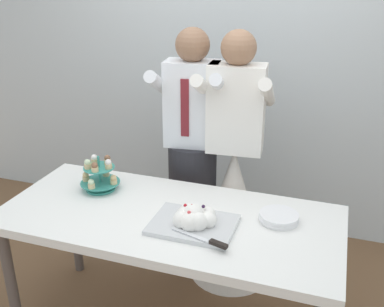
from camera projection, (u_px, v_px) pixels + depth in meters
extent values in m
cube|color=silver|center=(236.00, 45.00, 3.32)|extent=(5.20, 0.10, 2.90)
cube|color=white|center=(168.00, 218.00, 2.35)|extent=(1.80, 0.80, 0.05)
cylinder|color=#564C47|center=(11.00, 283.00, 2.46)|extent=(0.06, 0.06, 0.72)
cylinder|color=#564C47|center=(75.00, 225.00, 3.02)|extent=(0.06, 0.06, 0.72)
cylinder|color=#564C47|center=(324.00, 274.00, 2.53)|extent=(0.06, 0.06, 0.72)
cylinder|color=teal|center=(101.00, 188.00, 2.61)|extent=(0.17, 0.17, 0.01)
cylinder|color=teal|center=(99.00, 173.00, 2.57)|extent=(0.01, 0.01, 0.21)
cylinder|color=teal|center=(100.00, 182.00, 2.59)|extent=(0.23, 0.23, 0.01)
cylinder|color=#D1B784|center=(114.00, 182.00, 2.56)|extent=(0.04, 0.04, 0.03)
sphere|color=#D6B27A|center=(113.00, 178.00, 2.56)|extent=(0.04, 0.04, 0.04)
cylinder|color=#D1B784|center=(106.00, 174.00, 2.67)|extent=(0.04, 0.04, 0.03)
sphere|color=#EAB7C6|center=(106.00, 170.00, 2.66)|extent=(0.04, 0.04, 0.04)
cylinder|color=#D1B784|center=(86.00, 178.00, 2.60)|extent=(0.04, 0.04, 0.03)
sphere|color=#D6B27A|center=(86.00, 175.00, 2.59)|extent=(0.04, 0.04, 0.04)
cylinder|color=#D1B784|center=(91.00, 186.00, 2.51)|extent=(0.04, 0.04, 0.03)
sphere|color=beige|center=(91.00, 182.00, 2.50)|extent=(0.04, 0.04, 0.04)
cylinder|color=teal|center=(99.00, 167.00, 2.56)|extent=(0.18, 0.18, 0.01)
cylinder|color=#D1B784|center=(109.00, 166.00, 2.53)|extent=(0.04, 0.04, 0.03)
sphere|color=white|center=(108.00, 162.00, 2.53)|extent=(0.04, 0.04, 0.04)
cylinder|color=#D1B784|center=(108.00, 162.00, 2.59)|extent=(0.04, 0.04, 0.03)
sphere|color=brown|center=(107.00, 158.00, 2.58)|extent=(0.04, 0.04, 0.04)
cylinder|color=#D1B784|center=(94.00, 161.00, 2.60)|extent=(0.04, 0.04, 0.03)
sphere|color=white|center=(94.00, 157.00, 2.59)|extent=(0.04, 0.04, 0.04)
cylinder|color=#D1B784|center=(88.00, 166.00, 2.53)|extent=(0.04, 0.04, 0.03)
sphere|color=beige|center=(87.00, 162.00, 2.52)|extent=(0.04, 0.04, 0.04)
cylinder|color=#D1B784|center=(95.00, 169.00, 2.49)|extent=(0.04, 0.04, 0.03)
sphere|color=brown|center=(95.00, 165.00, 2.49)|extent=(0.04, 0.04, 0.04)
cube|color=silver|center=(193.00, 225.00, 2.22)|extent=(0.42, 0.31, 0.02)
sphere|color=white|center=(208.00, 220.00, 2.18)|extent=(0.08, 0.08, 0.08)
sphere|color=white|center=(208.00, 214.00, 2.24)|extent=(0.08, 0.08, 0.08)
sphere|color=white|center=(196.00, 214.00, 2.24)|extent=(0.08, 0.08, 0.08)
sphere|color=white|center=(189.00, 212.00, 2.25)|extent=(0.10, 0.10, 0.10)
sphere|color=white|center=(185.00, 216.00, 2.22)|extent=(0.09, 0.09, 0.09)
sphere|color=white|center=(182.00, 220.00, 2.18)|extent=(0.09, 0.09, 0.09)
sphere|color=white|center=(190.00, 222.00, 2.16)|extent=(0.10, 0.10, 0.10)
sphere|color=white|center=(198.00, 222.00, 2.16)|extent=(0.10, 0.10, 0.10)
sphere|color=white|center=(193.00, 215.00, 2.20)|extent=(0.11, 0.11, 0.11)
sphere|color=#B21923|center=(193.00, 207.00, 2.19)|extent=(0.02, 0.02, 0.02)
sphere|color=#B21923|center=(192.00, 206.00, 2.19)|extent=(0.02, 0.02, 0.02)
sphere|color=#B21923|center=(194.00, 207.00, 2.18)|extent=(0.02, 0.02, 0.02)
sphere|color=#DB474C|center=(189.00, 212.00, 2.15)|extent=(0.02, 0.02, 0.02)
sphere|color=#2D1938|center=(203.00, 206.00, 2.21)|extent=(0.02, 0.02, 0.02)
sphere|color=#B21923|center=(185.00, 205.00, 2.22)|extent=(0.02, 0.02, 0.02)
sphere|color=#DB474C|center=(193.00, 208.00, 2.18)|extent=(0.02, 0.02, 0.02)
cube|color=silver|center=(191.00, 235.00, 2.11)|extent=(0.23, 0.08, 0.00)
cube|color=black|center=(218.00, 244.00, 2.03)|extent=(0.09, 0.05, 0.02)
cylinder|color=white|center=(279.00, 220.00, 2.28)|extent=(0.20, 0.20, 0.01)
cylinder|color=white|center=(278.00, 218.00, 2.27)|extent=(0.20, 0.20, 0.01)
cylinder|color=white|center=(278.00, 216.00, 2.27)|extent=(0.20, 0.20, 0.01)
cylinder|color=white|center=(279.00, 215.00, 2.26)|extent=(0.20, 0.20, 0.01)
cylinder|color=#232328|center=(192.00, 206.00, 3.07)|extent=(0.32, 0.32, 0.92)
cube|color=white|center=(193.00, 104.00, 2.79)|extent=(0.36, 0.24, 0.54)
sphere|color=#8C664C|center=(193.00, 45.00, 2.65)|extent=(0.21, 0.21, 0.21)
cylinder|color=white|center=(161.00, 85.00, 2.78)|extent=(0.14, 0.49, 0.28)
cylinder|color=white|center=(221.00, 88.00, 2.72)|extent=(0.14, 0.49, 0.28)
cube|color=maroon|center=(185.00, 108.00, 2.70)|extent=(0.05, 0.02, 0.36)
cone|color=white|center=(232.00, 214.00, 2.97)|extent=(0.56, 0.56, 0.92)
cube|color=white|center=(236.00, 109.00, 2.69)|extent=(0.36, 0.23, 0.54)
sphere|color=#997054|center=(239.00, 48.00, 2.55)|extent=(0.21, 0.21, 0.21)
cylinder|color=white|center=(204.00, 89.00, 2.69)|extent=(0.12, 0.49, 0.28)
cylinder|color=white|center=(267.00, 93.00, 2.61)|extent=(0.12, 0.49, 0.28)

